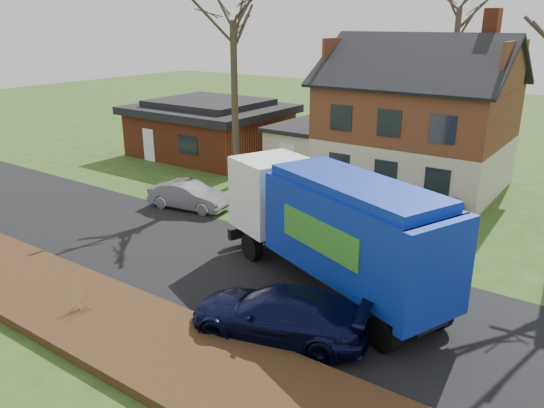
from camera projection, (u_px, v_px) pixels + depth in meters
The scene contains 9 objects.
ground at pixel (222, 263), 19.98m from camera, with size 120.00×120.00×0.00m, color #2B4517.
road at pixel (222, 263), 19.98m from camera, with size 80.00×7.00×0.02m, color black.
mulch_verge at pixel (107, 321), 15.84m from camera, with size 80.00×3.50×0.30m, color #2F200F.
main_house at pixel (408, 112), 28.60m from camera, with size 12.95×8.95×9.26m.
ranch_house at pixel (210, 128), 35.97m from camera, with size 9.80×8.20×3.70m.
garbage_truck at pixel (334, 224), 17.34m from camera, with size 9.80×5.95×4.09m.
silver_sedan at pixel (189, 195), 25.66m from camera, with size 1.40×4.01×1.32m, color #96989D.
navy_wagon at pixel (279, 314), 15.08m from camera, with size 2.11×5.19×1.51m, color black.
grass_clump_mid at pixel (82, 293), 16.15m from camera, with size 0.36×0.30×1.01m.
Camera 1 is at (12.01, -13.75, 8.64)m, focal length 35.00 mm.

